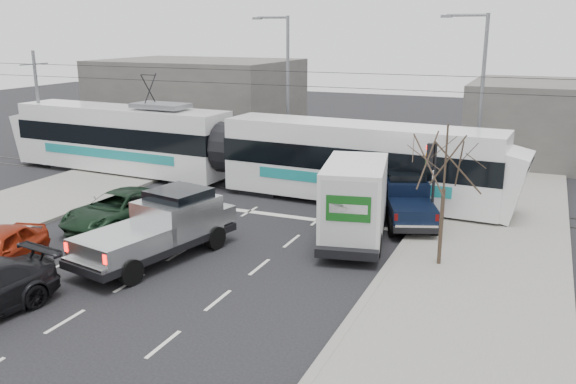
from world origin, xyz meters
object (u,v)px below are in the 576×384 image
at_px(tram, 229,149).
at_px(silver_pickup, 163,226).
at_px(box_truck, 356,201).
at_px(street_lamp_far, 285,82).
at_px(navy_pickup, 407,200).
at_px(bare_tree, 445,164).
at_px(street_lamp_near, 478,93).
at_px(traffic_signal, 431,167).
at_px(green_car, 119,209).

relative_size(tram, silver_pickup, 4.10).
distance_m(tram, box_truck, 10.54).
bearing_deg(street_lamp_far, navy_pickup, -42.41).
xyz_separation_m(bare_tree, street_lamp_far, (-11.79, 13.50, 1.32)).
bearing_deg(street_lamp_near, traffic_signal, -96.41).
bearing_deg(traffic_signal, street_lamp_far, 138.28).
bearing_deg(traffic_signal, tram, 163.29).
xyz_separation_m(street_lamp_near, tram, (-12.16, -4.11, -3.06)).
height_order(street_lamp_far, navy_pickup, street_lamp_far).
xyz_separation_m(bare_tree, box_truck, (-3.62, 1.64, -2.16)).
relative_size(street_lamp_near, navy_pickup, 1.69).
bearing_deg(green_car, tram, 87.91).
xyz_separation_m(street_lamp_near, navy_pickup, (-1.93, -6.75, -4.07)).
height_order(street_lamp_near, street_lamp_far, same).
height_order(box_truck, green_car, box_truck).
bearing_deg(tram, green_car, -94.22).
bearing_deg(navy_pickup, tram, 145.13).
relative_size(traffic_signal, street_lamp_far, 0.40).
bearing_deg(box_truck, traffic_signal, 32.00).
height_order(tram, box_truck, tram).
height_order(silver_pickup, green_car, silver_pickup).
bearing_deg(tram, street_lamp_near, 21.83).
height_order(silver_pickup, navy_pickup, silver_pickup).
height_order(bare_tree, silver_pickup, bare_tree).
height_order(traffic_signal, box_truck, traffic_signal).
xyz_separation_m(bare_tree, green_car, (-13.48, -0.59, -3.04)).
xyz_separation_m(bare_tree, tram, (-12.44, 7.39, -1.74)).
bearing_deg(traffic_signal, navy_pickup, 145.07).
height_order(bare_tree, tram, tram).
bearing_deg(silver_pickup, street_lamp_far, 109.45).
relative_size(street_lamp_near, street_lamp_far, 1.00).
xyz_separation_m(street_lamp_far, green_car, (-1.69, -14.09, -4.36)).
relative_size(silver_pickup, box_truck, 1.00).
relative_size(street_lamp_far, green_car, 1.66).
relative_size(traffic_signal, silver_pickup, 0.52).
height_order(tram, navy_pickup, tram).
height_order(traffic_signal, navy_pickup, traffic_signal).
height_order(street_lamp_near, navy_pickup, street_lamp_near).
xyz_separation_m(navy_pickup, green_car, (-11.26, -5.34, -0.28)).
bearing_deg(box_truck, tram, 135.47).
xyz_separation_m(street_lamp_far, silver_pickup, (2.15, -16.39, -3.92)).
bearing_deg(street_lamp_far, traffic_signal, -41.72).
bearing_deg(traffic_signal, silver_pickup, -141.02).
bearing_deg(traffic_signal, street_lamp_near, 83.59).
bearing_deg(street_lamp_far, bare_tree, -48.88).
height_order(bare_tree, box_truck, bare_tree).
height_order(bare_tree, traffic_signal, bare_tree).
distance_m(bare_tree, traffic_signal, 4.28).
xyz_separation_m(bare_tree, traffic_signal, (-1.13, 4.00, -1.05)).
bearing_deg(navy_pickup, traffic_signal, -55.33).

